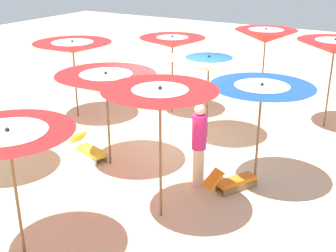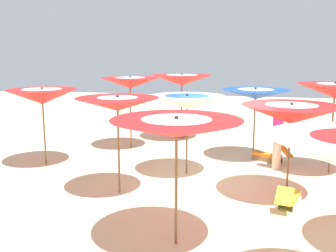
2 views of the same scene
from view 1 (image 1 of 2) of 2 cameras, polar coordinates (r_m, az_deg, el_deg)
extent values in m
cube|color=beige|center=(11.46, 0.18, -2.59)|extent=(39.47, 39.47, 0.04)
cylinder|color=brown|center=(15.48, 12.03, 7.42)|extent=(0.05, 0.05, 2.02)
cone|color=red|center=(15.27, 12.33, 11.09)|extent=(2.04, 2.04, 0.44)
cone|color=white|center=(15.26, 12.36, 11.47)|extent=(1.14, 1.14, 0.25)
sphere|color=black|center=(15.23, 12.40, 12.01)|extent=(0.07, 0.07, 0.07)
cylinder|color=brown|center=(13.57, 0.54, 6.16)|extent=(0.05, 0.05, 2.13)
cone|color=red|center=(13.32, 0.56, 10.58)|extent=(1.94, 1.94, 0.31)
cone|color=white|center=(13.31, 0.56, 10.94)|extent=(0.94, 0.94, 0.15)
sphere|color=black|center=(13.29, 0.56, 11.35)|extent=(0.07, 0.07, 0.07)
cylinder|color=brown|center=(13.43, -11.70, 5.41)|extent=(0.05, 0.05, 2.07)
cone|color=red|center=(13.19, -12.04, 9.73)|extent=(2.23, 2.23, 0.31)
cone|color=white|center=(13.17, -12.06, 10.06)|extent=(1.19, 1.19, 0.17)
sphere|color=black|center=(13.15, -12.10, 10.52)|extent=(0.07, 0.07, 0.07)
cylinder|color=brown|center=(13.10, 19.82, 4.58)|extent=(0.05, 0.05, 2.25)
cone|color=red|center=(12.84, 20.45, 9.38)|extent=(2.00, 2.00, 0.37)
cone|color=white|center=(12.82, 20.51, 9.78)|extent=(1.05, 1.05, 0.19)
sphere|color=black|center=(12.80, 20.58, 10.31)|extent=(0.07, 0.07, 0.07)
cylinder|color=brown|center=(11.67, 5.04, 3.10)|extent=(0.05, 0.05, 1.98)
cone|color=white|center=(11.40, 5.20, 7.81)|extent=(2.02, 2.02, 0.36)
cone|color=#1947B2|center=(11.38, 5.22, 8.20)|extent=(1.20, 1.20, 0.21)
sphere|color=black|center=(11.35, 5.24, 8.84)|extent=(0.07, 0.07, 0.07)
cylinder|color=brown|center=(10.23, -7.60, 0.16)|extent=(0.05, 0.05, 1.93)
cone|color=red|center=(9.92, -7.87, 5.36)|extent=(2.22, 2.22, 0.43)
cone|color=white|center=(9.89, -7.90, 5.97)|extent=(1.16, 1.16, 0.22)
sphere|color=black|center=(9.85, -7.94, 6.73)|extent=(0.07, 0.07, 0.07)
cylinder|color=brown|center=(9.41, 11.35, -1.75)|extent=(0.05, 0.05, 2.02)
cone|color=#1947B2|center=(9.06, 11.82, 4.13)|extent=(2.09, 2.09, 0.30)
cone|color=white|center=(9.04, 11.85, 4.60)|extent=(1.10, 1.10, 0.16)
sphere|color=black|center=(9.01, 11.90, 5.22)|extent=(0.07, 0.07, 0.07)
cylinder|color=brown|center=(8.04, -0.96, -4.44)|extent=(0.05, 0.05, 2.28)
cone|color=red|center=(7.62, -1.02, 3.29)|extent=(2.01, 2.01, 0.38)
cone|color=white|center=(7.58, -1.02, 4.04)|extent=(0.97, 0.97, 0.18)
sphere|color=black|center=(7.55, -1.03, 4.88)|extent=(0.07, 0.07, 0.07)
cylinder|color=brown|center=(7.49, -18.65, -9.08)|extent=(0.05, 0.05, 1.97)
cone|color=red|center=(7.06, -19.59, -2.14)|extent=(2.00, 2.00, 0.39)
cone|color=white|center=(7.03, -19.67, -1.50)|extent=(1.19, 1.19, 0.23)
sphere|color=black|center=(6.98, -19.82, -0.44)|extent=(0.07, 0.07, 0.07)
cube|color=silver|center=(10.96, -8.91, -3.52)|extent=(0.80, 0.26, 0.14)
cube|color=silver|center=(10.79, -10.41, -4.03)|extent=(0.80, 0.26, 0.14)
cube|color=yellow|center=(10.82, -9.69, -3.20)|extent=(0.89, 0.55, 0.10)
cube|color=yellow|center=(11.17, -11.34, -1.40)|extent=(0.39, 0.42, 0.33)
cube|color=olive|center=(9.63, 8.14, -7.19)|extent=(0.45, 0.79, 0.14)
cube|color=olive|center=(9.44, 9.22, -7.88)|extent=(0.45, 0.79, 0.14)
cube|color=orange|center=(9.48, 8.71, -6.90)|extent=(0.66, 0.91, 0.10)
cube|color=orange|center=(9.04, 5.77, -6.75)|extent=(0.43, 0.46, 0.34)
cylinder|color=beige|center=(9.45, 3.88, -5.18)|extent=(0.24, 0.24, 0.84)
cylinder|color=#D82672|center=(9.13, 4.00, -0.76)|extent=(0.30, 0.30, 0.74)
sphere|color=beige|center=(8.95, 4.08, 2.09)|extent=(0.23, 0.23, 0.23)
camera|label=2|loc=(17.28, -31.81, 14.11)|focal=42.45mm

